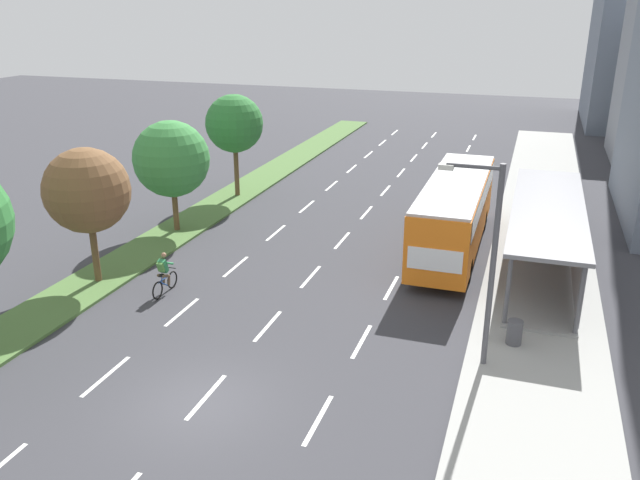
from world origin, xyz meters
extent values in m
plane|color=#38383D|center=(0.00, 0.00, 0.00)|extent=(140.00, 140.00, 0.00)
cube|color=#4C7038|center=(-8.30, 20.00, 0.06)|extent=(2.60, 52.00, 0.12)
cube|color=#9E9E99|center=(9.25, 20.00, 0.07)|extent=(4.50, 52.00, 0.15)
cube|color=white|center=(-3.50, 0.36, 0.00)|extent=(0.14, 2.41, 0.01)
cube|color=white|center=(-3.50, 5.02, 0.00)|extent=(0.14, 2.41, 0.01)
cube|color=white|center=(-3.50, 9.68, 0.00)|extent=(0.14, 2.41, 0.01)
cube|color=white|center=(-3.50, 14.33, 0.00)|extent=(0.14, 2.41, 0.01)
cube|color=white|center=(-3.50, 18.99, 0.00)|extent=(0.14, 2.41, 0.01)
cube|color=white|center=(-3.50, 23.64, 0.00)|extent=(0.14, 2.41, 0.01)
cube|color=white|center=(-3.50, 28.30, 0.00)|extent=(0.14, 2.41, 0.01)
cube|color=white|center=(-3.50, 32.96, 0.00)|extent=(0.14, 2.41, 0.01)
cube|color=white|center=(-3.50, 37.61, 0.00)|extent=(0.14, 2.41, 0.01)
cube|color=white|center=(-3.50, 42.27, 0.00)|extent=(0.14, 2.41, 0.01)
cube|color=white|center=(0.00, 0.36, 0.00)|extent=(0.14, 2.41, 0.01)
cube|color=white|center=(0.00, 5.02, 0.00)|extent=(0.14, 2.41, 0.01)
cube|color=white|center=(0.00, 9.68, 0.00)|extent=(0.14, 2.41, 0.01)
cube|color=white|center=(0.00, 14.33, 0.00)|extent=(0.14, 2.41, 0.01)
cube|color=white|center=(0.00, 18.99, 0.00)|extent=(0.14, 2.41, 0.01)
cube|color=white|center=(0.00, 23.64, 0.00)|extent=(0.14, 2.41, 0.01)
cube|color=white|center=(0.00, 28.30, 0.00)|extent=(0.14, 2.41, 0.01)
cube|color=white|center=(0.00, 32.96, 0.00)|extent=(0.14, 2.41, 0.01)
cube|color=white|center=(0.00, 37.61, 0.00)|extent=(0.14, 2.41, 0.01)
cube|color=white|center=(0.00, 42.27, 0.00)|extent=(0.14, 2.41, 0.01)
cube|color=white|center=(3.50, 0.36, 0.00)|extent=(0.14, 2.41, 0.01)
cube|color=white|center=(3.50, 5.02, 0.00)|extent=(0.14, 2.41, 0.01)
cube|color=white|center=(3.50, 9.68, 0.00)|extent=(0.14, 2.41, 0.01)
cube|color=white|center=(3.50, 14.33, 0.00)|extent=(0.14, 2.41, 0.01)
cube|color=white|center=(3.50, 18.99, 0.00)|extent=(0.14, 2.41, 0.01)
cube|color=white|center=(3.50, 23.64, 0.00)|extent=(0.14, 2.41, 0.01)
cube|color=white|center=(3.50, 28.30, 0.00)|extent=(0.14, 2.41, 0.01)
cube|color=white|center=(3.50, 32.96, 0.00)|extent=(0.14, 2.41, 0.01)
cube|color=white|center=(3.50, 37.61, 0.00)|extent=(0.14, 2.41, 0.01)
cube|color=white|center=(3.50, 42.27, 0.00)|extent=(0.14, 2.41, 0.01)
cube|color=gray|center=(9.25, 13.29, 0.20)|extent=(2.60, 12.05, 0.10)
cylinder|color=#56565B|center=(8.07, 7.51, 1.55)|extent=(0.16, 0.16, 2.60)
cylinder|color=#56565B|center=(8.07, 19.06, 1.55)|extent=(0.16, 0.16, 2.60)
cylinder|color=#56565B|center=(10.43, 7.51, 1.55)|extent=(0.16, 0.16, 2.60)
cylinder|color=#56565B|center=(10.43, 19.06, 1.55)|extent=(0.16, 0.16, 2.60)
cube|color=gray|center=(10.49, 13.29, 1.55)|extent=(0.10, 11.45, 2.34)
cube|color=slate|center=(9.25, 13.29, 2.93)|extent=(2.90, 12.45, 0.16)
cube|color=orange|center=(5.25, 14.78, 1.85)|extent=(2.50, 11.20, 2.80)
cube|color=#2D3D4C|center=(5.25, 14.78, 2.70)|extent=(2.54, 10.30, 0.90)
cube|color=#B7B7B7|center=(5.25, 14.78, 3.31)|extent=(2.45, 10.98, 0.12)
cube|color=#2D3D4C|center=(5.25, 20.40, 2.20)|extent=(2.25, 0.06, 1.54)
cube|color=white|center=(5.25, 9.16, 1.65)|extent=(2.12, 0.04, 0.90)
cylinder|color=black|center=(4.15, 18.25, 0.50)|extent=(0.30, 1.00, 1.00)
cylinder|color=black|center=(6.35, 18.25, 0.50)|extent=(0.30, 1.00, 1.00)
cylinder|color=black|center=(4.15, 11.30, 0.50)|extent=(0.30, 1.00, 1.00)
cylinder|color=black|center=(6.35, 11.30, 0.50)|extent=(0.30, 1.00, 1.00)
torus|color=black|center=(-4.97, 6.83, 0.36)|extent=(0.06, 0.72, 0.72)
torus|color=black|center=(-4.97, 5.73, 0.36)|extent=(0.06, 0.72, 0.72)
cylinder|color=#234C99|center=(-4.97, 6.28, 0.64)|extent=(0.05, 0.94, 0.05)
cylinder|color=#234C99|center=(-4.97, 6.18, 0.46)|extent=(0.05, 0.57, 0.42)
cylinder|color=#234C99|center=(-4.97, 6.08, 0.66)|extent=(0.04, 0.04, 0.40)
cube|color=black|center=(-4.97, 6.08, 0.86)|extent=(0.12, 0.24, 0.06)
cylinder|color=black|center=(-4.97, 6.78, 0.91)|extent=(0.46, 0.04, 0.04)
cube|color=#2D844C|center=(-4.97, 6.26, 1.19)|extent=(0.30, 0.36, 0.59)
cube|color=#4C893D|center=(-4.97, 6.10, 1.21)|extent=(0.26, 0.26, 0.42)
sphere|color=#9E7051|center=(-4.97, 6.38, 1.61)|extent=(0.20, 0.20, 0.20)
cylinder|color=brown|center=(-5.09, 6.23, 0.79)|extent=(0.12, 0.42, 0.25)
cylinder|color=brown|center=(-5.09, 6.40, 0.53)|extent=(0.10, 0.17, 0.41)
cylinder|color=brown|center=(-4.85, 6.23, 0.79)|extent=(0.12, 0.42, 0.25)
cylinder|color=brown|center=(-4.85, 6.40, 0.53)|extent=(0.10, 0.17, 0.41)
cylinder|color=#2D844C|center=(-5.14, 6.48, 1.24)|extent=(0.09, 0.47, 0.28)
cylinder|color=#2D844C|center=(-4.80, 6.48, 1.24)|extent=(0.09, 0.47, 0.28)
cylinder|color=brown|center=(-8.14, 6.28, 1.41)|extent=(0.28, 0.28, 2.59)
sphere|color=brown|center=(-8.14, 6.28, 3.99)|extent=(3.40, 3.40, 3.40)
cylinder|color=brown|center=(-8.32, 12.90, 1.24)|extent=(0.28, 0.28, 2.24)
sphere|color=#38843D|center=(-8.32, 12.90, 3.77)|extent=(3.74, 3.74, 3.74)
cylinder|color=brown|center=(-8.09, 19.52, 1.63)|extent=(0.28, 0.28, 3.02)
sphere|color=#2D7533|center=(-8.09, 19.52, 4.39)|extent=(3.33, 3.33, 3.33)
cylinder|color=#4C4C51|center=(7.60, 4.67, 3.40)|extent=(0.18, 0.18, 6.50)
cylinder|color=#4C4C51|center=(6.80, 4.67, 6.50)|extent=(1.60, 0.12, 0.12)
cube|color=silver|center=(6.00, 4.67, 6.43)|extent=(0.44, 0.24, 0.16)
cylinder|color=#4C4C51|center=(8.45, 6.25, 0.57)|extent=(0.52, 0.52, 0.85)
camera|label=1|loc=(8.34, -13.88, 10.97)|focal=36.02mm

